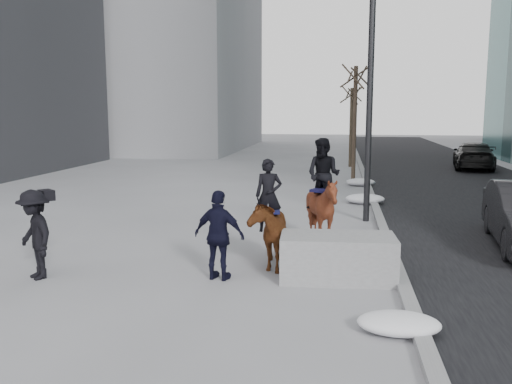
# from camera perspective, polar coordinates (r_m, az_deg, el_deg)

# --- Properties ---
(ground) EXTENTS (120.00, 120.00, 0.00)m
(ground) POSITION_cam_1_polar(r_m,az_deg,el_deg) (10.95, -0.97, -8.74)
(ground) COLOR gray
(ground) RESTS_ON ground
(road) EXTENTS (8.00, 90.00, 0.01)m
(road) POSITION_cam_1_polar(r_m,az_deg,el_deg) (21.21, 22.91, -0.84)
(road) COLOR black
(road) RESTS_ON ground
(curb) EXTENTS (0.25, 90.00, 0.12)m
(curb) POSITION_cam_1_polar(r_m,az_deg,el_deg) (20.59, 12.07, -0.46)
(curb) COLOR gray
(curb) RESTS_ON ground
(planter) EXTENTS (2.25, 1.22, 0.88)m
(planter) POSITION_cam_1_polar(r_m,az_deg,el_deg) (10.68, 8.58, -6.83)
(planter) COLOR gray
(planter) RESTS_ON ground
(car_far) EXTENTS (2.89, 5.34, 1.47)m
(car_far) POSITION_cam_1_polar(r_m,az_deg,el_deg) (32.11, 21.93, 3.58)
(car_far) COLOR black
(car_far) RESTS_ON ground
(tree_near) EXTENTS (1.20, 1.20, 5.66)m
(tree_near) POSITION_cam_1_polar(r_m,az_deg,el_deg) (24.01, 10.34, 7.53)
(tree_near) COLOR #362B20
(tree_near) RESTS_ON ground
(tree_far) EXTENTS (1.20, 1.20, 4.93)m
(tree_far) POSITION_cam_1_polar(r_m,az_deg,el_deg) (31.27, 9.98, 7.13)
(tree_far) COLOR #382C21
(tree_far) RESTS_ON ground
(mounted_left) EXTENTS (0.99, 1.83, 2.26)m
(mounted_left) POSITION_cam_1_polar(r_m,az_deg,el_deg) (11.39, 1.24, -3.67)
(mounted_left) COLOR #512410
(mounted_left) RESTS_ON ground
(mounted_right) EXTENTS (1.87, 1.96, 2.60)m
(mounted_right) POSITION_cam_1_polar(r_m,az_deg,el_deg) (13.17, 7.05, -1.14)
(mounted_right) COLOR #47200E
(mounted_right) RESTS_ON ground
(feeder) EXTENTS (1.10, 0.96, 1.75)m
(feeder) POSITION_cam_1_polar(r_m,az_deg,el_deg) (10.48, -3.89, -4.58)
(feeder) COLOR black
(feeder) RESTS_ON ground
(camera_crew) EXTENTS (1.29, 1.23, 1.75)m
(camera_crew) POSITION_cam_1_polar(r_m,az_deg,el_deg) (11.37, -22.25, -4.12)
(camera_crew) COLOR black
(camera_crew) RESTS_ON ground
(lamppost) EXTENTS (0.25, 2.96, 9.09)m
(lamppost) POSITION_cam_1_polar(r_m,az_deg,el_deg) (15.87, 12.10, 14.74)
(lamppost) COLOR black
(lamppost) RESTS_ON ground
(snow_piles) EXTENTS (1.36, 16.46, 0.35)m
(snow_piles) POSITION_cam_1_polar(r_m,az_deg,el_deg) (17.47, 11.67, -1.73)
(snow_piles) COLOR white
(snow_piles) RESTS_ON ground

